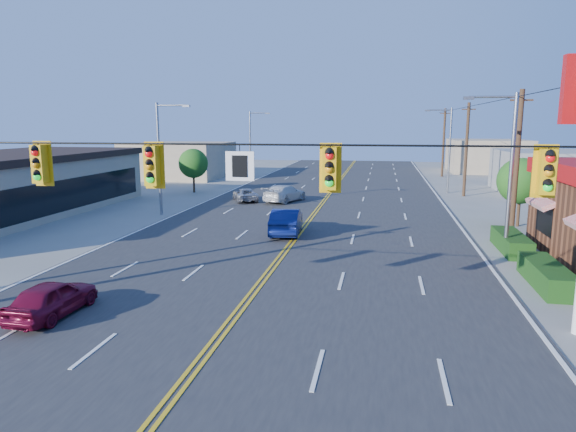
% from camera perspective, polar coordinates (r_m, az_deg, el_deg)
% --- Properties ---
extents(ground, '(160.00, 160.00, 0.00)m').
position_cam_1_polar(ground, '(15.01, -9.59, -15.67)').
color(ground, gray).
rests_on(ground, ground).
extents(road, '(20.00, 120.00, 0.06)m').
position_cam_1_polar(road, '(33.63, 2.05, -0.93)').
color(road, '#2D2D30').
rests_on(road, ground).
extents(signal_span, '(24.32, 0.34, 9.00)m').
position_cam_1_polar(signal_span, '(13.66, -10.67, 3.18)').
color(signal_span, '#47301E').
rests_on(signal_span, ground).
extents(streetlight_se, '(2.55, 0.25, 8.00)m').
position_cam_1_polar(streetlight_se, '(27.40, 23.17, 5.20)').
color(streetlight_se, gray).
rests_on(streetlight_se, ground).
extents(streetlight_ne, '(2.55, 0.25, 8.00)m').
position_cam_1_polar(streetlight_ne, '(51.05, 17.32, 7.49)').
color(streetlight_ne, gray).
rests_on(streetlight_ne, ground).
extents(streetlight_sw, '(2.55, 0.25, 8.00)m').
position_cam_1_polar(streetlight_sw, '(38.04, -13.88, 6.89)').
color(streetlight_sw, gray).
rests_on(streetlight_sw, ground).
extents(streetlight_nw, '(2.55, 0.25, 8.00)m').
position_cam_1_polar(streetlight_nw, '(62.65, -4.04, 8.34)').
color(streetlight_nw, gray).
rests_on(streetlight_nw, ground).
extents(utility_pole_near, '(0.28, 0.28, 8.40)m').
position_cam_1_polar(utility_pole_near, '(31.63, 24.05, 5.12)').
color(utility_pole_near, '#47301E').
rests_on(utility_pole_near, ground).
extents(utility_pole_mid, '(0.28, 0.28, 8.40)m').
position_cam_1_polar(utility_pole_mid, '(49.27, 19.20, 6.94)').
color(utility_pole_mid, '#47301E').
rests_on(utility_pole_mid, ground).
extents(utility_pole_far, '(0.28, 0.28, 8.40)m').
position_cam_1_polar(utility_pole_far, '(67.11, 16.90, 7.78)').
color(utility_pole_far, '#47301E').
rests_on(utility_pole_far, ground).
extents(tree_kfc_rear, '(2.94, 2.94, 4.41)m').
position_cam_1_polar(tree_kfc_rear, '(35.92, 24.45, 3.56)').
color(tree_kfc_rear, '#47301E').
rests_on(tree_kfc_rear, ground).
extents(tree_west, '(2.80, 2.80, 4.20)m').
position_cam_1_polar(tree_west, '(50.06, -10.48, 5.76)').
color(tree_west, '#47301E').
rests_on(tree_west, ground).
extents(bld_east_mid, '(12.00, 10.00, 4.00)m').
position_cam_1_polar(bld_east_mid, '(55.58, 28.50, 4.30)').
color(bld_east_mid, gray).
rests_on(bld_east_mid, ground).
extents(bld_west_far, '(11.00, 12.00, 4.20)m').
position_cam_1_polar(bld_west_far, '(65.66, -11.86, 6.12)').
color(bld_west_far, tan).
rests_on(bld_west_far, ground).
extents(bld_east_far, '(10.00, 10.00, 4.40)m').
position_cam_1_polar(bld_east_far, '(76.12, 21.28, 6.25)').
color(bld_east_far, tan).
rests_on(bld_east_far, ground).
extents(car_magenta, '(1.56, 3.70, 1.25)m').
position_cam_1_polar(car_magenta, '(19.39, -24.72, -8.45)').
color(car_magenta, maroon).
rests_on(car_magenta, ground).
extents(car_blue, '(1.97, 4.73, 1.52)m').
position_cam_1_polar(car_blue, '(30.49, -0.18, -0.68)').
color(car_blue, navy).
rests_on(car_blue, ground).
extents(car_white, '(3.47, 5.19, 1.40)m').
position_cam_1_polar(car_white, '(43.22, -0.37, 2.46)').
color(car_white, silver).
rests_on(car_white, ground).
extents(car_silver, '(3.17, 4.26, 1.08)m').
position_cam_1_polar(car_silver, '(43.73, -4.79, 2.30)').
color(car_silver, '#A8A7AC').
rests_on(car_silver, ground).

